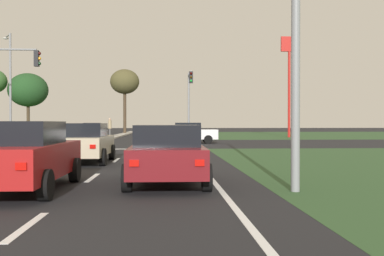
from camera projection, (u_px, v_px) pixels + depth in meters
ground_plane at (91, 144)px, 33.50m from camera, size 200.00×200.00×0.00m
grass_verge_far_right at (317, 135)px, 59.40m from camera, size 35.00×35.00×0.01m
median_island_far at (124, 134)px, 58.45m from camera, size 1.20×36.00×0.14m
lane_dash_near at (27, 226)px, 6.76m from camera, size 0.14×2.00×0.01m
lane_dash_second at (93, 178)px, 12.75m from camera, size 0.14×2.00×0.01m
lane_dash_third at (116, 160)px, 18.74m from camera, size 0.14×2.00×0.01m
lane_dash_fourth at (128, 151)px, 24.73m from camera, size 0.14×2.00×0.01m
edge_line_right at (202, 167)px, 15.91m from camera, size 0.14×24.00×0.01m
stop_bar_near at (136, 149)px, 26.72m from camera, size 6.40×0.50×0.01m
crosswalk_bar_third at (11, 148)px, 28.07m from camera, size 0.70×2.80×0.01m
crosswalk_bar_fourth at (30, 148)px, 28.14m from camera, size 0.70×2.80×0.01m
crosswalk_bar_fifth at (49, 148)px, 28.20m from camera, size 0.70×2.80×0.01m
crosswalk_bar_sixth at (67, 148)px, 28.27m from camera, size 0.70×2.80×0.01m
car_maroon_near at (167, 154)px, 11.44m from camera, size 2.02×4.14×1.51m
car_silver_second at (92, 130)px, 48.54m from camera, size 2.03×4.57×1.56m
car_red_fourth at (23, 155)px, 10.32m from camera, size 1.99×4.55×1.60m
car_beige_fifth at (84, 142)px, 17.58m from camera, size 2.08×4.41×1.55m
car_white_sixth at (189, 133)px, 34.20m from camera, size 4.22×2.00×1.57m
traffic_signal_far_right at (190, 94)px, 39.09m from camera, size 0.32×4.07×6.06m
street_lamp_third at (10, 81)px, 40.76m from camera, size 1.27×1.66×9.66m
pedestrian_at_median at (110, 125)px, 46.38m from camera, size 0.34×0.34×1.92m
fastfood_pole_sign at (289, 64)px, 48.23m from camera, size 1.80×0.40×10.80m
treeline_third at (28, 90)px, 60.21m from camera, size 5.26×5.26×8.20m
treeline_fourth at (125, 82)px, 62.13m from camera, size 4.01×4.01×8.96m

